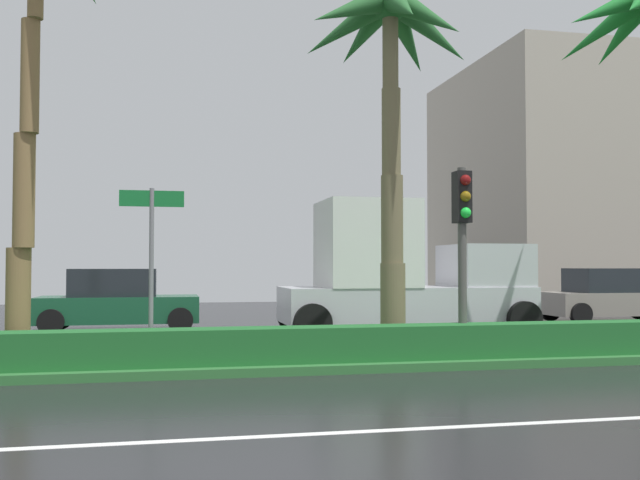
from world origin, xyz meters
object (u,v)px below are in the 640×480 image
(palm_tree_centre, at_px, (390,52))
(car_in_traffic_second, at_px, (117,301))
(traffic_signal_median_right, at_px, (462,226))
(street_name_sign, at_px, (151,250))
(car_in_traffic_third, at_px, (610,296))
(box_truck_lead, at_px, (403,276))

(palm_tree_centre, bearing_deg, car_in_traffic_second, 127.46)
(palm_tree_centre, distance_m, traffic_signal_median_right, 3.73)
(street_name_sign, bearing_deg, palm_tree_centre, 7.50)
(car_in_traffic_third, bearing_deg, palm_tree_centre, -143.14)
(street_name_sign, relative_size, box_truck_lead, 0.47)
(palm_tree_centre, height_order, box_truck_lead, palm_tree_centre)
(street_name_sign, height_order, car_in_traffic_third, street_name_sign)
(box_truck_lead, height_order, car_in_traffic_third, box_truck_lead)
(street_name_sign, bearing_deg, car_in_traffic_third, 28.93)
(traffic_signal_median_right, xyz_separation_m, street_name_sign, (-5.61, 0.33, -0.47))
(box_truck_lead, xyz_separation_m, car_in_traffic_third, (7.91, 2.83, -0.72))
(box_truck_lead, bearing_deg, traffic_signal_median_right, -96.75)
(street_name_sign, relative_size, car_in_traffic_third, 0.70)
(car_in_traffic_second, bearing_deg, car_in_traffic_third, -0.20)
(traffic_signal_median_right, xyz_separation_m, box_truck_lead, (0.63, 5.32, -1.00))
(palm_tree_centre, distance_m, car_in_traffic_third, 13.11)
(street_name_sign, height_order, car_in_traffic_second, street_name_sign)
(traffic_signal_median_right, relative_size, street_name_sign, 1.16)
(street_name_sign, xyz_separation_m, car_in_traffic_second, (-1.07, 7.87, -1.25))
(car_in_traffic_second, bearing_deg, palm_tree_centre, -52.54)
(traffic_signal_median_right, relative_size, car_in_traffic_third, 0.81)
(car_in_traffic_second, xyz_separation_m, car_in_traffic_third, (15.22, -0.05, 0.00))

